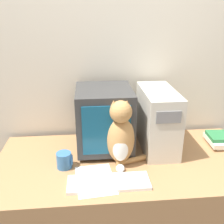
# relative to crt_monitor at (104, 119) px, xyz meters

# --- Properties ---
(wall_back) EXTENTS (7.00, 0.05, 2.50)m
(wall_back) POSITION_rel_crt_monitor_xyz_m (0.13, 0.29, 0.28)
(wall_back) COLOR beige
(wall_back) RESTS_ON ground_plane
(desk) EXTENTS (1.67, 0.79, 0.75)m
(desk) POSITION_rel_crt_monitor_xyz_m (0.13, -0.17, -0.59)
(desk) COLOR #9E7047
(desk) RESTS_ON ground_plane
(crt_monitor) EXTENTS (0.36, 0.40, 0.43)m
(crt_monitor) POSITION_rel_crt_monitor_xyz_m (0.00, 0.00, 0.00)
(crt_monitor) COLOR #333333
(crt_monitor) RESTS_ON desk
(computer_tower) EXTENTS (0.21, 0.46, 0.41)m
(computer_tower) POSITION_rel_crt_monitor_xyz_m (0.36, -0.02, -0.01)
(computer_tower) COLOR beige
(computer_tower) RESTS_ON desk
(keyboard) EXTENTS (0.45, 0.16, 0.02)m
(keyboard) POSITION_rel_crt_monitor_xyz_m (-0.01, -0.41, -0.21)
(keyboard) COLOR silver
(keyboard) RESTS_ON desk
(cat) EXTENTS (0.28, 0.27, 0.42)m
(cat) POSITION_rel_crt_monitor_xyz_m (0.09, -0.19, -0.04)
(cat) COLOR #B7844C
(cat) RESTS_ON desk
(book_stack) EXTENTS (0.16, 0.21, 0.08)m
(book_stack) POSITION_rel_crt_monitor_xyz_m (0.80, -0.03, -0.18)
(book_stack) COLOR beige
(book_stack) RESTS_ON desk
(pen) EXTENTS (0.13, 0.07, 0.01)m
(pen) POSITION_rel_crt_monitor_xyz_m (-0.08, -0.34, -0.22)
(pen) COLOR maroon
(pen) RESTS_ON desk
(paper_sheet) EXTENTS (0.24, 0.32, 0.00)m
(paper_sheet) POSITION_rel_crt_monitor_xyz_m (-0.08, -0.37, -0.22)
(paper_sheet) COLOR white
(paper_sheet) RESTS_ON desk
(mug) EXTENTS (0.10, 0.09, 0.10)m
(mug) POSITION_rel_crt_monitor_xyz_m (-0.26, -0.22, -0.17)
(mug) COLOR #33669E
(mug) RESTS_ON desk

